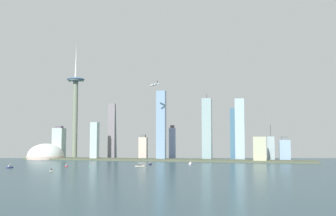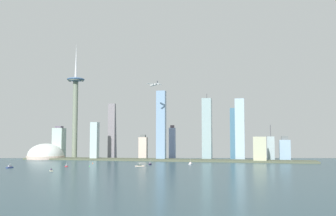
# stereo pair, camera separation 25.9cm
# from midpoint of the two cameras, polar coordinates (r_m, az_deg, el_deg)

# --- Properties ---
(ground_plane) EXTENTS (6000.00, 6000.00, 0.00)m
(ground_plane) POSITION_cam_midpoint_polar(r_m,az_deg,el_deg) (424.08, -17.96, -11.55)
(ground_plane) COLOR #2C4953
(waterfront_pier) EXTENTS (687.18, 63.93, 3.49)m
(waterfront_pier) POSITION_cam_midpoint_polar(r_m,az_deg,el_deg) (898.57, -0.91, -7.74)
(waterfront_pier) COLOR #535A44
(waterfront_pier) RESTS_ON ground
(observation_tower) EXTENTS (45.04, 45.04, 297.14)m
(observation_tower) POSITION_cam_midpoint_polar(r_m,az_deg,el_deg) (1015.06, -13.65, 1.16)
(observation_tower) COLOR gray
(observation_tower) RESTS_ON ground
(stadium_dome) EXTENTS (93.77, 93.77, 60.99)m
(stadium_dome) POSITION_cam_midpoint_polar(r_m,az_deg,el_deg) (1016.96, -17.78, -6.81)
(stadium_dome) COLOR beige
(stadium_dome) RESTS_ON ground
(skyscraper_0) EXTENTS (17.98, 16.50, 90.88)m
(skyscraper_0) POSITION_cam_midpoint_polar(r_m,az_deg,el_deg) (953.09, -10.88, -4.84)
(skyscraper_0) COLOR #AFC6C6
(skyscraper_0) RESTS_ON ground
(skyscraper_1) EXTENTS (23.17, 23.72, 163.41)m
(skyscraper_1) POSITION_cam_midpoint_polar(r_m,az_deg,el_deg) (956.06, 5.85, -3.09)
(skyscraper_1) COLOR #91ACAF
(skyscraper_1) RESTS_ON ground
(skyscraper_2) EXTENTS (18.56, 24.54, 142.09)m
(skyscraper_2) POSITION_cam_midpoint_polar(r_m,az_deg,el_deg) (1013.89, -8.22, -3.39)
(skyscraper_2) COLOR gray
(skyscraper_2) RESTS_ON ground
(skyscraper_3) EXTENTS (21.65, 15.56, 166.04)m
(skyscraper_3) POSITION_cam_midpoint_polar(r_m,az_deg,el_deg) (917.74, -1.01, -2.59)
(skyscraper_3) COLOR #7D9EC2
(skyscraper_3) RESTS_ON ground
(skyscraper_4) EXTENTS (16.76, 17.39, 83.73)m
(skyscraper_4) POSITION_cam_midpoint_polar(r_m,az_deg,el_deg) (936.50, 15.09, -5.83)
(skyscraper_4) COLOR #A0B4BA
(skyscraper_4) RESTS_ON ground
(skyscraper_5) EXTENTS (25.44, 23.99, 57.22)m
(skyscraper_5) POSITION_cam_midpoint_polar(r_m,az_deg,el_deg) (960.24, 17.03, -5.89)
(skyscraper_5) COLOR #93B1C8
(skyscraper_5) RESTS_ON ground
(skyscraper_6) EXTENTS (21.96, 15.90, 145.57)m
(skyscraper_6) POSITION_cam_midpoint_polar(r_m,az_deg,el_deg) (917.37, 10.68, -3.15)
(skyscraper_6) COLOR #A5C0D1
(skyscraper_6) RESTS_ON ground
(skyscraper_7) EXTENTS (15.91, 12.62, 85.46)m
(skyscraper_7) POSITION_cam_midpoint_polar(r_m,az_deg,el_deg) (994.81, 0.66, -5.17)
(skyscraper_7) COLOR #8B9AC3
(skyscraper_7) RESTS_ON ground
(skyscraper_8) EXTENTS (27.00, 14.19, 125.92)m
(skyscraper_8) POSITION_cam_midpoint_polar(r_m,az_deg,el_deg) (951.92, 10.09, -3.80)
(skyscraper_8) COLOR #426E89
(skyscraper_8) RESTS_ON ground
(skyscraper_9) EXTENTS (27.96, 26.11, 55.68)m
(skyscraper_9) POSITION_cam_midpoint_polar(r_m,az_deg,el_deg) (870.59, 13.52, -6.01)
(skyscraper_9) COLOR #B9BA99
(skyscraper_9) RESTS_ON ground
(skyscraper_10) EXTENTS (27.59, 24.53, 83.08)m
(skyscraper_10) POSITION_cam_midpoint_polar(r_m,az_deg,el_deg) (1029.91, -15.95, -5.02)
(skyscraper_10) COLOR #ACC4B9
(skyscraper_10) RESTS_ON ground
(skyscraper_11) EXTENTS (20.84, 13.51, 60.61)m
(skyscraper_11) POSITION_cam_midpoint_polar(r_m,az_deg,el_deg) (971.70, -3.72, -5.90)
(skyscraper_11) COLOR beige
(skyscraper_11) RESTS_ON ground
(boat_0) EXTENTS (5.20, 6.64, 11.29)m
(boat_0) POSITION_cam_midpoint_polar(r_m,az_deg,el_deg) (765.54, -2.68, -8.32)
(boat_0) COLOR #171636
(boat_0) RESTS_ON ground
(boat_1) EXTENTS (17.75, 12.14, 7.01)m
(boat_1) POSITION_cam_midpoint_polar(r_m,az_deg,el_deg) (722.30, -4.26, -8.59)
(boat_1) COLOR beige
(boat_1) RESTS_ON ground
(boat_2) EXTENTS (6.24, 13.64, 10.52)m
(boat_2) POSITION_cam_midpoint_polar(r_m,az_deg,el_deg) (782.38, 3.39, -8.26)
(boat_2) COLOR white
(boat_2) RESTS_ON ground
(boat_3) EXTENTS (7.58, 13.14, 9.38)m
(boat_3) POSITION_cam_midpoint_polar(r_m,az_deg,el_deg) (741.49, -22.52, -8.13)
(boat_3) COLOR navy
(boat_3) RESTS_ON ground
(boat_4) EXTENTS (6.35, 4.56, 4.25)m
(boat_4) POSITION_cam_midpoint_polar(r_m,az_deg,el_deg) (648.07, -17.02, -8.87)
(boat_4) COLOR beige
(boat_4) RESTS_ON ground
(boat_5) EXTENTS (6.37, 3.94, 7.84)m
(boat_5) POSITION_cam_midpoint_polar(r_m,az_deg,el_deg) (736.95, -14.92, -8.35)
(boat_5) COLOR #B5252C
(boat_5) RESTS_ON ground
(channel_buoy_0) EXTENTS (1.97, 1.97, 2.08)m
(channel_buoy_0) POSITION_cam_midpoint_polar(r_m,az_deg,el_deg) (814.05, -11.15, -8.06)
(channel_buoy_0) COLOR #E54C19
(channel_buoy_0) RESTS_ON ground
(channel_buoy_1) EXTENTS (1.56, 1.56, 1.87)m
(channel_buoy_1) POSITION_cam_midpoint_polar(r_m,az_deg,el_deg) (732.26, -11.62, -8.48)
(channel_buoy_1) COLOR green
(channel_buoy_1) RESTS_ON ground
(airplane) EXTENTS (30.04, 29.85, 8.97)m
(airplane) POSITION_cam_midpoint_polar(r_m,az_deg,el_deg) (851.01, -2.08, 3.51)
(airplane) COLOR silver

